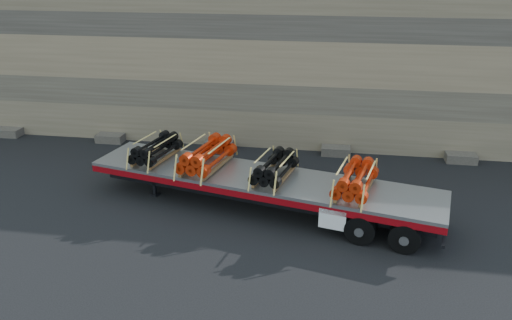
{
  "coord_description": "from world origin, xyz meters",
  "views": [
    {
      "loc": [
        1.75,
        -15.03,
        7.78
      ],
      "look_at": [
        -0.66,
        0.1,
        1.46
      ],
      "focal_mm": 35.0,
      "sensor_mm": 36.0,
      "label": 1
    }
  ],
  "objects_px": {
    "bundle_midrear": "(275,168)",
    "bundle_rear": "(355,180)",
    "trailer": "(260,192)",
    "bundle_front": "(156,149)",
    "bundle_midfront": "(207,156)"
  },
  "relations": [
    {
      "from": "bundle_front",
      "to": "bundle_rear",
      "type": "relative_size",
      "value": 0.95
    },
    {
      "from": "bundle_front",
      "to": "bundle_midrear",
      "type": "xyz_separation_m",
      "value": [
        4.28,
        -0.97,
        -0.0
      ]
    },
    {
      "from": "bundle_midfront",
      "to": "bundle_midrear",
      "type": "height_order",
      "value": "bundle_midfront"
    },
    {
      "from": "bundle_midrear",
      "to": "bundle_rear",
      "type": "distance_m",
      "value": 2.57
    },
    {
      "from": "trailer",
      "to": "bundle_rear",
      "type": "xyz_separation_m",
      "value": [
        2.99,
        -0.68,
        0.95
      ]
    },
    {
      "from": "bundle_midrear",
      "to": "bundle_rear",
      "type": "xyz_separation_m",
      "value": [
        2.51,
        -0.57,
        0.02
      ]
    },
    {
      "from": "trailer",
      "to": "bundle_midrear",
      "type": "height_order",
      "value": "bundle_midrear"
    },
    {
      "from": "bundle_front",
      "to": "bundle_midfront",
      "type": "height_order",
      "value": "bundle_midfront"
    },
    {
      "from": "bundle_midfront",
      "to": "trailer",
      "type": "bearing_deg",
      "value": -0.0
    },
    {
      "from": "bundle_front",
      "to": "bundle_midrear",
      "type": "bearing_deg",
      "value": -0.0
    },
    {
      "from": "bundle_rear",
      "to": "bundle_midfront",
      "type": "bearing_deg",
      "value": -180.0
    },
    {
      "from": "bundle_midfront",
      "to": "bundle_midrear",
      "type": "relative_size",
      "value": 1.16
    },
    {
      "from": "trailer",
      "to": "bundle_rear",
      "type": "distance_m",
      "value": 3.21
    },
    {
      "from": "bundle_midfront",
      "to": "bundle_rear",
      "type": "distance_m",
      "value": 4.97
    },
    {
      "from": "trailer",
      "to": "bundle_midfront",
      "type": "bearing_deg",
      "value": 180.0
    }
  ]
}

